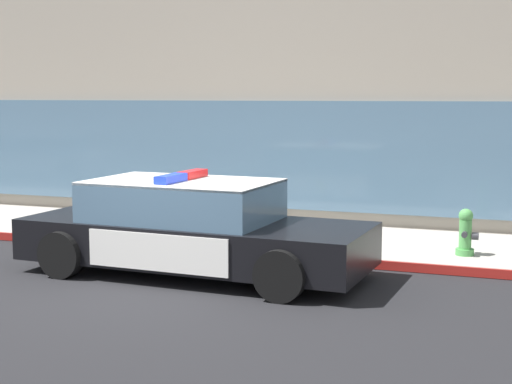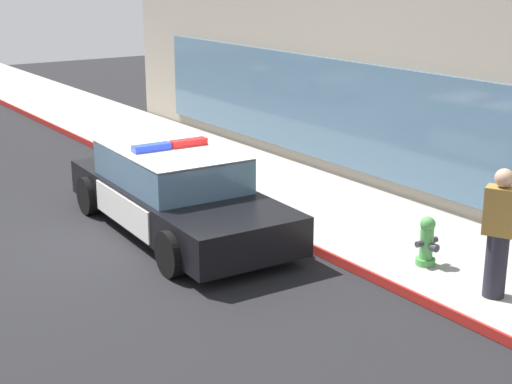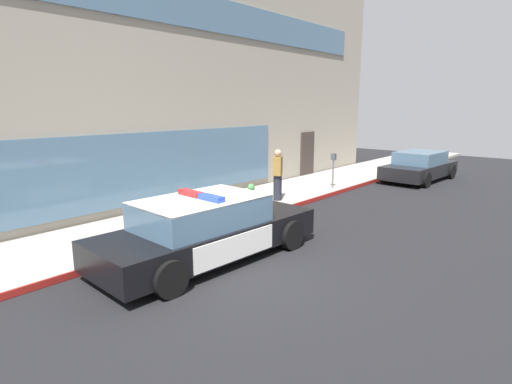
{
  "view_description": "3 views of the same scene",
  "coord_description": "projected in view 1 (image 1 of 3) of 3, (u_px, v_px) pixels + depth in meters",
  "views": [
    {
      "loc": [
        4.79,
        -9.41,
        2.62
      ],
      "look_at": [
        0.59,
        2.1,
        1.06
      ],
      "focal_mm": 53.72,
      "sensor_mm": 36.0,
      "label": 1
    },
    {
      "loc": [
        10.74,
        -5.07,
        4.24
      ],
      "look_at": [
        1.85,
        1.05,
        1.02
      ],
      "focal_mm": 52.81,
      "sensor_mm": 36.0,
      "label": 2
    },
    {
      "loc": [
        -5.54,
        -5.7,
        3.27
      ],
      "look_at": [
        2.26,
        1.05,
        1.09
      ],
      "focal_mm": 28.72,
      "sensor_mm": 36.0,
      "label": 3
    }
  ],
  "objects": [
    {
      "name": "fire_hydrant",
      "position": [
        466.0,
        233.0,
        11.8
      ],
      "size": [
        0.34,
        0.39,
        0.73
      ],
      "color": "#4C994C",
      "rests_on": "sidewalk"
    },
    {
      "name": "police_cruiser",
      "position": [
        191.0,
        228.0,
        11.16
      ],
      "size": [
        5.17,
        2.26,
        1.49
      ],
      "rotation": [
        0.0,
        0.0,
        -0.04
      ],
      "color": "black",
      "rests_on": "ground"
    },
    {
      "name": "storefront_building",
      "position": [
        456.0,
        26.0,
        18.79
      ],
      "size": [
        24.21,
        11.09,
        8.61
      ],
      "color": "gray",
      "rests_on": "ground"
    },
    {
      "name": "sidewalk",
      "position": [
        248.0,
        237.0,
        13.77
      ],
      "size": [
        48.0,
        2.89,
        0.15
      ],
      "primitive_type": "cube",
      "color": "#A39E93",
      "rests_on": "ground"
    },
    {
      "name": "curb_red_paint",
      "position": [
        216.0,
        253.0,
        12.4
      ],
      "size": [
        28.8,
        0.04,
        0.14
      ],
      "primitive_type": "cube",
      "color": "maroon",
      "rests_on": "ground"
    },
    {
      "name": "ground",
      "position": [
        165.0,
        283.0,
        10.72
      ],
      "size": [
        48.0,
        48.0,
        0.0
      ],
      "primitive_type": "plane",
      "color": "black"
    }
  ]
}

